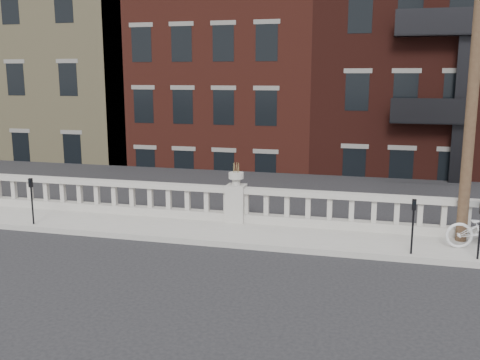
# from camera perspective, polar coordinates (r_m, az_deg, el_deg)

# --- Properties ---
(ground) EXTENTS (120.00, 120.00, 0.00)m
(ground) POSITION_cam_1_polar(r_m,az_deg,el_deg) (12.40, -5.18, -9.79)
(ground) COLOR black
(ground) RESTS_ON ground
(sidewalk) EXTENTS (32.00, 2.20, 0.15)m
(sidewalk) POSITION_cam_1_polar(r_m,az_deg,el_deg) (15.08, -1.34, -5.61)
(sidewalk) COLOR gray
(sidewalk) RESTS_ON ground
(balustrade) EXTENTS (28.00, 0.34, 1.03)m
(balustrade) POSITION_cam_1_polar(r_m,az_deg,el_deg) (15.81, -0.41, -2.69)
(balustrade) COLOR gray
(balustrade) RESTS_ON sidewalk
(planter_pedestal) EXTENTS (0.55, 0.55, 1.76)m
(planter_pedestal) POSITION_cam_1_polar(r_m,az_deg,el_deg) (15.77, -0.41, -2.02)
(planter_pedestal) COLOR gray
(planter_pedestal) RESTS_ON sidewalk
(lower_level) EXTENTS (80.00, 44.00, 20.80)m
(lower_level) POSITION_cam_1_polar(r_m,az_deg,el_deg) (34.15, 8.89, 7.99)
(lower_level) COLOR #605E59
(lower_level) RESTS_ON ground
(utility_pole) EXTENTS (1.60, 0.28, 10.00)m
(utility_pole) POSITION_cam_1_polar(r_m,az_deg,el_deg) (14.68, 23.97, 13.40)
(utility_pole) COLOR #422D1E
(utility_pole) RESTS_ON sidewalk
(parking_meter_a) EXTENTS (0.10, 0.09, 1.36)m
(parking_meter_a) POSITION_cam_1_polar(r_m,az_deg,el_deg) (16.54, -21.35, -1.58)
(parking_meter_a) COLOR black
(parking_meter_a) RESTS_ON sidewalk
(parking_meter_b) EXTENTS (0.10, 0.09, 1.36)m
(parking_meter_b) POSITION_cam_1_polar(r_m,az_deg,el_deg) (13.51, 17.98, -4.10)
(parking_meter_b) COLOR black
(parking_meter_b) RESTS_ON sidewalk
(parking_meter_c) EXTENTS (0.10, 0.09, 1.36)m
(parking_meter_c) POSITION_cam_1_polar(r_m,az_deg,el_deg) (13.69, 24.27, -4.35)
(parking_meter_c) COLOR black
(parking_meter_c) RESTS_ON sidewalk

